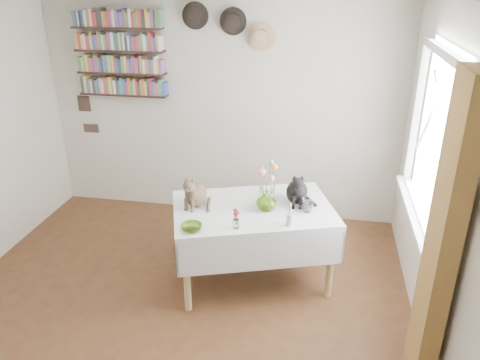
% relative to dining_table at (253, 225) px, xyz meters
% --- Properties ---
extents(room, '(4.08, 4.58, 2.58)m').
position_rel_dining_table_xyz_m(room, '(-0.58, -0.91, 0.68)').
color(room, brown).
rests_on(room, ground).
extents(window, '(0.12, 1.52, 1.32)m').
position_rel_dining_table_xyz_m(window, '(1.39, -0.11, 0.83)').
color(window, white).
rests_on(window, room).
extents(curtain, '(0.12, 0.38, 2.10)m').
position_rel_dining_table_xyz_m(curtain, '(1.32, -1.03, 0.58)').
color(curtain, brown).
rests_on(curtain, room).
extents(dining_table, '(1.61, 1.30, 0.75)m').
position_rel_dining_table_xyz_m(dining_table, '(0.00, 0.00, 0.00)').
color(dining_table, white).
rests_on(dining_table, room).
extents(tabby_cat, '(0.27, 0.31, 0.31)m').
position_rel_dining_table_xyz_m(tabby_cat, '(-0.51, -0.04, 0.34)').
color(tabby_cat, brown).
rests_on(tabby_cat, dining_table).
extents(black_cat, '(0.24, 0.29, 0.32)m').
position_rel_dining_table_xyz_m(black_cat, '(0.37, 0.18, 0.34)').
color(black_cat, black).
rests_on(black_cat, dining_table).
extents(flower_vase, '(0.18, 0.18, 0.18)m').
position_rel_dining_table_xyz_m(flower_vase, '(0.12, -0.02, 0.28)').
color(flower_vase, '#9ACA39').
rests_on(flower_vase, dining_table).
extents(green_bowl, '(0.19, 0.19, 0.05)m').
position_rel_dining_table_xyz_m(green_bowl, '(-0.43, -0.49, 0.21)').
color(green_bowl, '#9ACA39').
rests_on(green_bowl, dining_table).
extents(drinking_glass, '(0.13, 0.13, 0.10)m').
position_rel_dining_table_xyz_m(drinking_glass, '(0.48, 0.00, 0.23)').
color(drinking_glass, white).
rests_on(drinking_glass, dining_table).
extents(candlestick, '(0.06, 0.06, 0.20)m').
position_rel_dining_table_xyz_m(candlestick, '(0.34, -0.27, 0.25)').
color(candlestick, white).
rests_on(candlestick, dining_table).
extents(berry_jar, '(0.05, 0.05, 0.20)m').
position_rel_dining_table_xyz_m(berry_jar, '(-0.08, -0.39, 0.27)').
color(berry_jar, white).
rests_on(berry_jar, dining_table).
extents(porcelain_figurine, '(0.05, 0.05, 0.10)m').
position_rel_dining_table_xyz_m(porcelain_figurine, '(0.43, 0.10, 0.23)').
color(porcelain_figurine, white).
rests_on(porcelain_figurine, dining_table).
extents(flower_bouquet, '(0.17, 0.12, 0.39)m').
position_rel_dining_table_xyz_m(flower_bouquet, '(0.12, -0.01, 0.53)').
color(flower_bouquet, '#4C7233').
rests_on(flower_bouquet, flower_vase).
extents(bookshelf_unit, '(1.00, 0.16, 0.91)m').
position_rel_dining_table_xyz_m(bookshelf_unit, '(-1.68, 1.25, 1.28)').
color(bookshelf_unit, black).
rests_on(bookshelf_unit, room).
extents(wall_hats, '(0.98, 0.09, 0.48)m').
position_rel_dining_table_xyz_m(wall_hats, '(-0.46, 1.28, 1.60)').
color(wall_hats, black).
rests_on(wall_hats, room).
extents(wall_art_plaques, '(0.21, 0.02, 0.44)m').
position_rel_dining_table_xyz_m(wall_art_plaques, '(-2.21, 1.32, 0.56)').
color(wall_art_plaques, '#38281E').
rests_on(wall_art_plaques, room).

